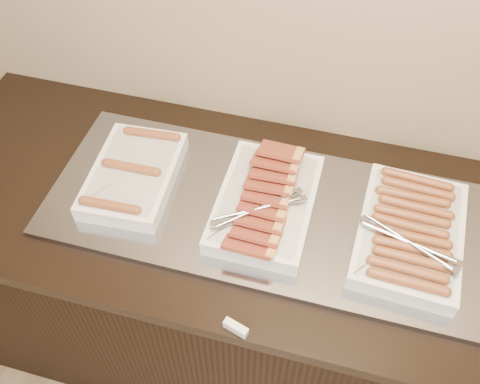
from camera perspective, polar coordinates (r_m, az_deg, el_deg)
name	(u,v)px	position (r m, az deg, el deg)	size (l,w,h in m)	color
counter	(259,291)	(1.88, 2.00, -10.54)	(2.06, 0.76, 0.90)	black
warming_tray	(262,210)	(1.49, 2.35, -1.96)	(1.20, 0.50, 0.02)	gray
dish_left	(134,175)	(1.56, -11.28, 1.84)	(0.25, 0.36, 0.07)	silver
dish_center	(265,202)	(1.46, 2.73, -1.09)	(0.26, 0.41, 0.09)	silver
dish_right	(410,233)	(1.46, 17.67, -4.18)	(0.29, 0.41, 0.08)	silver
label_holder	(236,328)	(1.31, -0.44, -14.29)	(0.06, 0.02, 0.02)	silver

